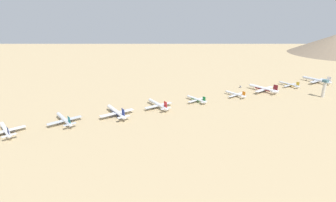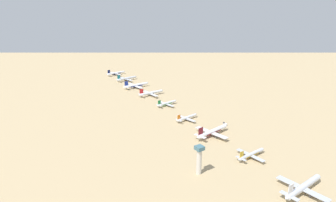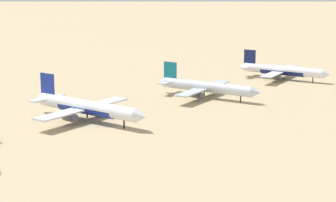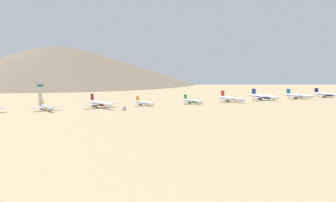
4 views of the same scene
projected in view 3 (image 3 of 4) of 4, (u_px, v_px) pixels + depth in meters
The scene contains 3 objects.
parked_jet_6 at pixel (86, 107), 233.41m from camera, with size 56.24×45.66×16.22m.
parked_jet_7 at pixel (206, 87), 274.06m from camera, with size 51.00×41.59×14.71m.
parked_jet_8 at pixel (282, 71), 318.12m from camera, with size 49.39×40.33×14.26m.
Camera 3 is at (180.89, -34.27, 58.05)m, focal length 65.97 mm.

